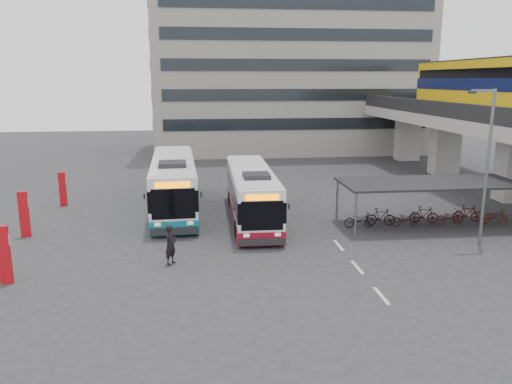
{
  "coord_description": "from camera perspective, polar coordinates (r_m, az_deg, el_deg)",
  "views": [
    {
      "loc": [
        -4.35,
        -23.25,
        8.18
      ],
      "look_at": [
        -1.26,
        3.84,
        2.0
      ],
      "focal_mm": 35.0,
      "sensor_mm": 36.0,
      "label": 1
    }
  ],
  "objects": [
    {
      "name": "bus_main",
      "position": [
        29.59,
        -0.51,
        -0.24
      ],
      "size": [
        2.55,
        11.11,
        3.27
      ],
      "rotation": [
        0.0,
        0.0,
        -0.01
      ],
      "color": "white",
      "rests_on": "ground"
    },
    {
      "name": "road_markings",
      "position": [
        22.88,
        11.5,
        -8.43
      ],
      "size": [
        0.15,
        7.6,
        0.01
      ],
      "color": "beige",
      "rests_on": "ground"
    },
    {
      "name": "bike_shelter",
      "position": [
        30.01,
        19.06,
        -1.08
      ],
      "size": [
        10.0,
        4.0,
        2.54
      ],
      "color": "#595B60",
      "rests_on": "ground"
    },
    {
      "name": "bus_teal",
      "position": [
        32.12,
        -9.39,
        0.9
      ],
      "size": [
        3.16,
        12.25,
        3.59
      ],
      "rotation": [
        0.0,
        0.0,
        0.04
      ],
      "color": "white",
      "rests_on": "ground"
    },
    {
      "name": "lamp_post",
      "position": [
        26.93,
        24.81,
        3.55
      ],
      "size": [
        1.36,
        0.21,
        7.74
      ],
      "rotation": [
        0.0,
        0.0,
        -0.03
      ],
      "color": "#595B60",
      "rests_on": "ground"
    },
    {
      "name": "ground",
      "position": [
        25.02,
        3.9,
        -6.34
      ],
      "size": [
        120.0,
        120.0,
        0.0
      ],
      "primitive_type": "plane",
      "color": "#28282B",
      "rests_on": "ground"
    },
    {
      "name": "sign_totem_south",
      "position": [
        22.74,
        -26.85,
        -6.35
      ],
      "size": [
        0.53,
        0.17,
        2.45
      ],
      "rotation": [
        0.0,
        0.0,
        -0.02
      ],
      "color": "#B50B13",
      "rests_on": "ground"
    },
    {
      "name": "viaduct",
      "position": [
        40.97,
        25.24,
        8.85
      ],
      "size": [
        8.0,
        32.0,
        9.68
      ],
      "color": "gray",
      "rests_on": "ground"
    },
    {
      "name": "sign_totem_north",
      "position": [
        35.05,
        -21.23,
        0.36
      ],
      "size": [
        0.49,
        0.2,
        2.26
      ],
      "rotation": [
        0.0,
        0.0,
        0.12
      ],
      "color": "#B50B13",
      "rests_on": "ground"
    },
    {
      "name": "sign_totem_mid",
      "position": [
        28.94,
        -24.99,
        -2.27
      ],
      "size": [
        0.53,
        0.2,
        2.46
      ],
      "rotation": [
        0.0,
        0.0,
        0.09
      ],
      "color": "#B50B13",
      "rests_on": "ground"
    },
    {
      "name": "pedestrian",
      "position": [
        22.84,
        -9.73,
        -5.94
      ],
      "size": [
        0.74,
        0.81,
        1.85
      ],
      "primitive_type": "imported",
      "rotation": [
        0.0,
        0.0,
        1.0
      ],
      "color": "black",
      "rests_on": "ground"
    },
    {
      "name": "office_block",
      "position": [
        60.3,
        3.55,
        16.86
      ],
      "size": [
        30.0,
        15.0,
        25.0
      ],
      "primitive_type": "cube",
      "color": "gray",
      "rests_on": "ground"
    }
  ]
}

